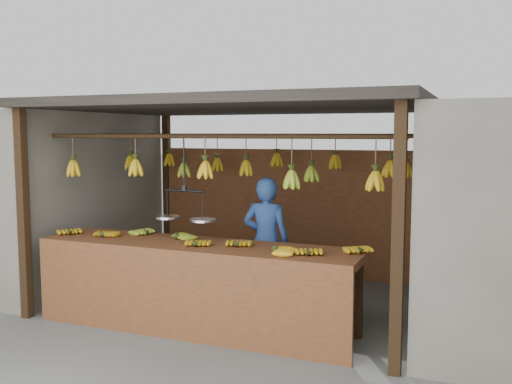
% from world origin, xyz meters
% --- Properties ---
extents(ground, '(80.00, 80.00, 0.00)m').
position_xyz_m(ground, '(0.00, 0.00, 0.00)').
color(ground, '#5B5B57').
extents(stall, '(4.30, 3.30, 2.40)m').
position_xyz_m(stall, '(0.00, 0.33, 1.97)').
color(stall, black).
rests_on(stall, ground).
extents(neighbor_left, '(3.00, 3.00, 2.30)m').
position_xyz_m(neighbor_left, '(-3.60, 0.00, 1.15)').
color(neighbor_left, slate).
rests_on(neighbor_left, ground).
extents(counter, '(3.53, 0.78, 0.96)m').
position_xyz_m(counter, '(-0.07, -1.23, 0.71)').
color(counter, brown).
rests_on(counter, ground).
extents(hanging_bananas, '(3.59, 2.22, 0.38)m').
position_xyz_m(hanging_bananas, '(-0.00, 0.01, 1.62)').
color(hanging_bananas, gold).
rests_on(hanging_bananas, ground).
extents(balance_scale, '(0.71, 0.30, 0.88)m').
position_xyz_m(balance_scale, '(-0.28, -1.00, 1.18)').
color(balance_scale, black).
rests_on(balance_scale, ground).
extents(vendor, '(0.59, 0.43, 1.52)m').
position_xyz_m(vendor, '(0.27, -0.05, 0.76)').
color(vendor, '#3359A5').
rests_on(vendor, ground).
extents(bag_bundles, '(0.08, 0.26, 1.17)m').
position_xyz_m(bag_bundles, '(1.94, 1.35, 1.03)').
color(bag_bundles, red).
rests_on(bag_bundles, ground).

